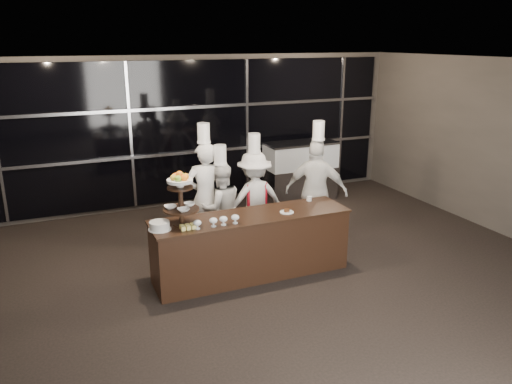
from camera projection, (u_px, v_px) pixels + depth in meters
name	position (u px, v px, depth m)	size (l,w,h in m)	color
room	(312.00, 204.00, 5.65)	(10.00, 10.00, 10.00)	black
window_wall	(191.00, 132.00, 9.99)	(8.60, 0.10, 2.80)	black
buffet_counter	(251.00, 245.00, 7.13)	(2.84, 0.74, 0.92)	black
display_stand	(180.00, 195.00, 6.50)	(0.48, 0.48, 0.74)	black
compotes	(217.00, 220.00, 6.57)	(0.64, 0.11, 0.12)	silver
layer_cake	(159.00, 226.00, 6.45)	(0.30, 0.30, 0.11)	white
pastry_squares	(188.00, 227.00, 6.49)	(0.20, 0.13, 0.05)	#FCF07B
small_plate	(287.00, 212.00, 7.10)	(0.20, 0.20, 0.05)	white
chef_cup	(309.00, 199.00, 7.61)	(0.08, 0.08, 0.07)	white
display_case	(300.00, 168.00, 10.48)	(1.50, 0.66, 1.24)	#A5A5AA
chef_a	(206.00, 196.00, 7.91)	(0.69, 0.50, 2.07)	white
chef_b	(221.00, 207.00, 7.91)	(0.71, 0.56, 1.74)	silver
chef_c	(254.00, 198.00, 8.15)	(1.03, 0.61, 1.87)	silver
chef_d	(316.00, 191.00, 8.21)	(1.08, 0.95, 2.05)	white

